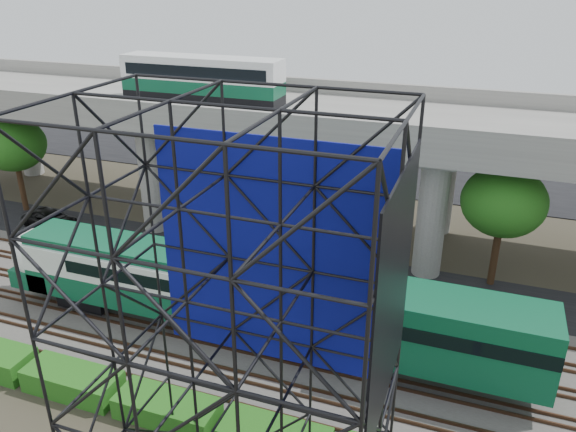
% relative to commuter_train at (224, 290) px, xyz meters
% --- Properties ---
extents(ground, '(140.00, 140.00, 0.00)m').
position_rel_commuter_train_xyz_m(ground, '(-0.79, -2.00, -2.88)').
color(ground, '#474233').
rests_on(ground, ground).
extents(ballast_bed, '(90.00, 12.00, 0.20)m').
position_rel_commuter_train_xyz_m(ballast_bed, '(-0.79, 0.00, -2.78)').
color(ballast_bed, slate).
rests_on(ballast_bed, ground).
extents(service_road, '(90.00, 5.00, 0.08)m').
position_rel_commuter_train_xyz_m(service_road, '(-0.79, 8.50, -2.84)').
color(service_road, black).
rests_on(service_road, ground).
extents(parking_lot, '(90.00, 18.00, 0.08)m').
position_rel_commuter_train_xyz_m(parking_lot, '(-0.79, 32.00, -2.84)').
color(parking_lot, black).
rests_on(parking_lot, ground).
extents(harbor_water, '(140.00, 40.00, 0.03)m').
position_rel_commuter_train_xyz_m(harbor_water, '(-0.79, 54.00, -2.87)').
color(harbor_water, '#3F5D68').
rests_on(harbor_water, ground).
extents(rail_tracks, '(90.00, 9.52, 0.16)m').
position_rel_commuter_train_xyz_m(rail_tracks, '(-0.79, -0.00, -2.60)').
color(rail_tracks, '#472D1E').
rests_on(rail_tracks, ballast_bed).
extents(commuter_train, '(29.30, 3.06, 4.30)m').
position_rel_commuter_train_xyz_m(commuter_train, '(0.00, 0.00, 0.00)').
color(commuter_train, black).
rests_on(commuter_train, rail_tracks).
extents(overpass, '(80.00, 12.00, 12.40)m').
position_rel_commuter_train_xyz_m(overpass, '(-1.32, 14.00, 5.33)').
color(overpass, '#9E9B93').
rests_on(overpass, ground).
extents(scaffold_tower, '(9.36, 6.36, 15.00)m').
position_rel_commuter_train_xyz_m(scaffold_tower, '(5.45, -9.98, 4.59)').
color(scaffold_tower, black).
rests_on(scaffold_tower, ground).
extents(hedge_strip, '(34.60, 1.80, 1.20)m').
position_rel_commuter_train_xyz_m(hedge_strip, '(0.22, -6.30, -2.32)').
color(hedge_strip, '#175C15').
rests_on(hedge_strip, ground).
extents(trees, '(40.94, 16.94, 7.69)m').
position_rel_commuter_train_xyz_m(trees, '(-5.45, 14.17, 2.69)').
color(trees, '#382314').
rests_on(trees, ground).
extents(suv, '(5.29, 3.37, 1.36)m').
position_rel_commuter_train_xyz_m(suv, '(-18.19, 7.83, -2.12)').
color(suv, black).
rests_on(suv, service_road).
extents(parked_cars, '(36.26, 9.47, 1.30)m').
position_rel_commuter_train_xyz_m(parked_cars, '(0.81, 31.67, -2.20)').
color(parked_cars, '#BBBBBB').
rests_on(parked_cars, parking_lot).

